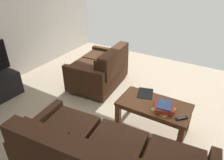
# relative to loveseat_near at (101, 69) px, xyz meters

# --- Properties ---
(ground_plane) EXTENTS (5.37, 5.19, 0.01)m
(ground_plane) POSITION_rel_loveseat_near_xyz_m (-0.90, 0.64, -0.36)
(ground_plane) COLOR #B7A88E
(wall_right) EXTENTS (0.12, 5.19, 2.57)m
(wall_right) POSITION_rel_loveseat_near_xyz_m (1.79, 0.64, 0.93)
(wall_right) COLOR white
(wall_right) RESTS_ON ground
(loveseat_near) EXTENTS (0.94, 1.23, 0.81)m
(loveseat_near) POSITION_rel_loveseat_near_xyz_m (0.00, 0.00, 0.00)
(loveseat_near) COLOR black
(loveseat_near) RESTS_ON ground
(coffee_table) EXTENTS (1.00, 0.54, 0.44)m
(coffee_table) POSITION_rel_loveseat_near_xyz_m (-1.34, 0.67, 0.02)
(coffee_table) COLOR brown
(coffee_table) RESTS_ON ground
(book_stack) EXTENTS (0.32, 0.35, 0.10)m
(book_stack) POSITION_rel_loveseat_near_xyz_m (-1.50, 0.74, 0.14)
(book_stack) COLOR #E0CC4C
(book_stack) RESTS_ON coffee_table
(tv_remote) EXTENTS (0.14, 0.15, 0.02)m
(tv_remote) POSITION_rel_loveseat_near_xyz_m (-1.75, 0.80, 0.10)
(tv_remote) COLOR black
(tv_remote) RESTS_ON coffee_table
(loose_magazine) EXTENTS (0.30, 0.35, 0.01)m
(loose_magazine) POSITION_rel_loveseat_near_xyz_m (-1.13, 0.49, 0.10)
(loose_magazine) COLOR black
(loose_magazine) RESTS_ON coffee_table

